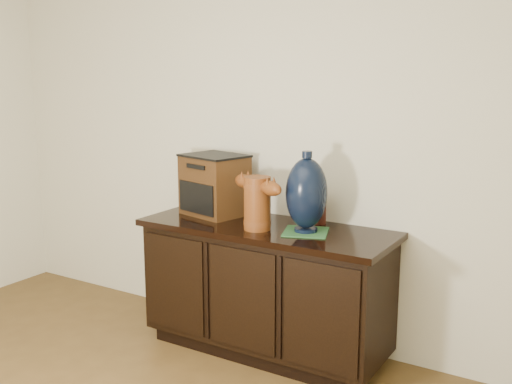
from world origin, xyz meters
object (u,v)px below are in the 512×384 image
Objects in this scene: terracotta_vessel at (257,200)px; lamp_base at (306,194)px; sideboard at (266,288)px; spray_can at (321,208)px; tv_radio at (215,185)px.

lamp_base is at bearing 41.74° from terracotta_vessel.
sideboard is 0.56m from spray_can.
lamp_base is (0.26, -0.01, 0.58)m from sideboard.
sideboard is at bearing 2.59° from tv_radio.
terracotta_vessel reaches higher than spray_can.
terracotta_vessel is at bearing -9.34° from tv_radio.
terracotta_vessel is 0.27m from lamp_base.
tv_radio is (-0.41, 0.08, 0.55)m from sideboard.
terracotta_vessel is 0.44m from tv_radio.
spray_can is at bearing 74.76° from terracotta_vessel.
sideboard is at bearing 113.07° from terracotta_vessel.
lamp_base is at bearing -85.91° from spray_can.
tv_radio reaches higher than terracotta_vessel.
lamp_base is at bearing 5.83° from tv_radio.
terracotta_vessel is at bearing -129.30° from spray_can.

